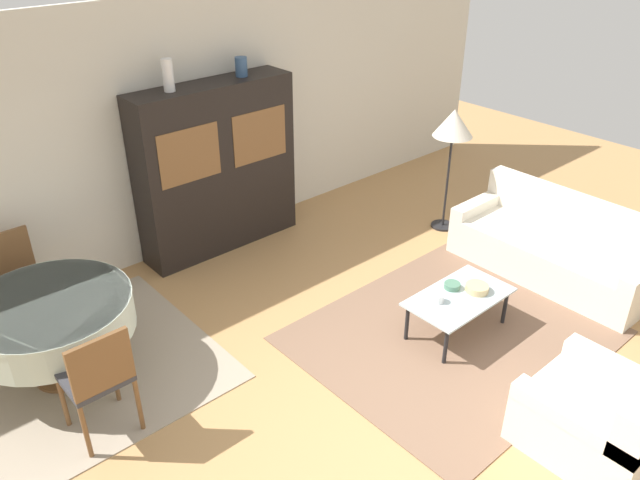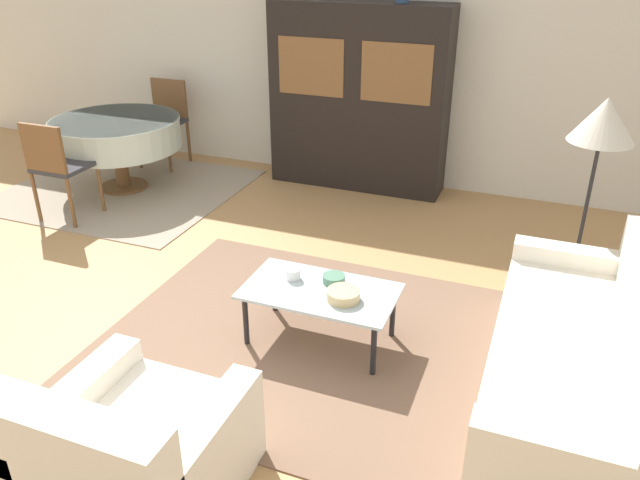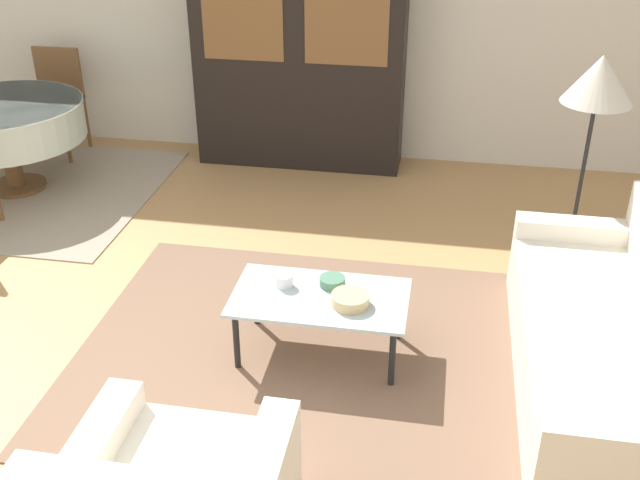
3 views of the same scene
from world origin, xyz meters
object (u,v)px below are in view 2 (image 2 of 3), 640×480
(display_cabinet, at_px, (359,98))
(bowl, at_px, (343,295))
(couch, at_px, (582,362))
(armchair, at_px, (131,456))
(cup, at_px, (293,274))
(coffee_table, at_px, (320,295))
(floor_lamp, at_px, (603,127))
(dining_chair_near, at_px, (57,163))
(dining_table, at_px, (116,134))
(dining_chair_far, at_px, (165,116))
(bowl_small, at_px, (334,279))

(display_cabinet, xyz_separation_m, bowl, (0.85, -2.86, -0.50))
(couch, bearing_deg, armchair, 127.78)
(couch, relative_size, cup, 20.84)
(coffee_table, relative_size, floor_lamp, 0.68)
(display_cabinet, relative_size, floor_lamp, 1.27)
(dining_chair_near, relative_size, cup, 9.66)
(armchair, height_order, cup, armchair)
(dining_table, relative_size, dining_chair_far, 1.37)
(dining_chair_far, bearing_deg, armchair, 121.79)
(floor_lamp, bearing_deg, dining_chair_near, -174.16)
(dining_table, xyz_separation_m, floor_lamp, (4.46, -0.40, 0.66))
(dining_chair_near, height_order, dining_chair_far, same)
(floor_lamp, height_order, bowl_small, floor_lamp)
(dining_chair_near, relative_size, floor_lamp, 0.65)
(coffee_table, bearing_deg, bowl, -17.39)
(couch, bearing_deg, dining_table, 68.04)
(floor_lamp, relative_size, bowl, 6.93)
(dining_chair_near, distance_m, bowl_small, 3.09)
(dining_chair_far, height_order, floor_lamp, floor_lamp)
(armchair, bearing_deg, bowl, 70.71)
(display_cabinet, bearing_deg, dining_table, -155.74)
(couch, height_order, display_cabinet, display_cabinet)
(coffee_table, relative_size, dining_table, 0.76)
(armchair, distance_m, dining_chair_far, 4.92)
(coffee_table, xyz_separation_m, floor_lamp, (1.54, 1.38, 0.90))
(display_cabinet, relative_size, cup, 18.99)
(floor_lamp, relative_size, bowl_small, 9.90)
(bowl, bearing_deg, display_cabinet, 106.60)
(display_cabinet, height_order, dining_chair_near, display_cabinet)
(floor_lamp, bearing_deg, display_cabinet, 147.34)
(display_cabinet, relative_size, dining_chair_near, 1.97)
(armchair, height_order, dining_table, armchair)
(display_cabinet, bearing_deg, dining_chair_far, -176.07)
(couch, height_order, dining_chair_far, dining_chair_far)
(bowl, bearing_deg, couch, 0.90)
(dining_chair_near, bearing_deg, couch, -12.02)
(dining_chair_near, bearing_deg, floor_lamp, 5.84)
(dining_chair_near, bearing_deg, display_cabinet, 39.78)
(armchair, bearing_deg, dining_chair_far, 121.79)
(display_cabinet, distance_m, dining_chair_near, 2.95)
(floor_lamp, distance_m, cup, 2.34)
(dining_chair_far, relative_size, floor_lamp, 0.65)
(bowl_small, bearing_deg, display_cabinet, 105.12)
(dining_table, relative_size, floor_lamp, 0.89)
(armchair, relative_size, dining_chair_far, 0.96)
(couch, relative_size, dining_table, 1.57)
(couch, height_order, cup, couch)
(dining_table, height_order, dining_chair_far, dining_chair_far)
(dining_chair_near, relative_size, dining_chair_far, 1.00)
(display_cabinet, bearing_deg, coffee_table, -76.46)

